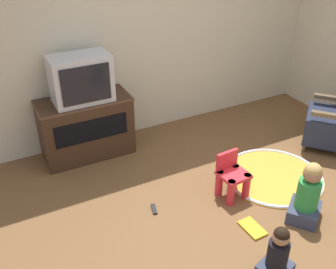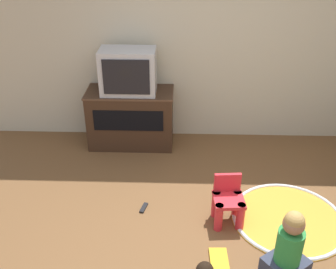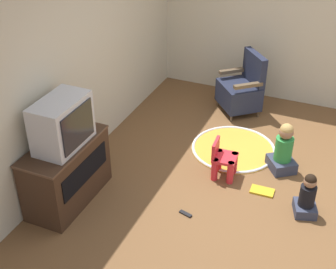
# 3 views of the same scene
# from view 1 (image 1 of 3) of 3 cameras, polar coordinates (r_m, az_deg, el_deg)

# --- Properties ---
(ground_plane) EXTENTS (30.00, 30.00, 0.00)m
(ground_plane) POSITION_cam_1_polar(r_m,az_deg,el_deg) (4.04, 11.66, -12.09)
(ground_plane) COLOR brown
(wall_back) EXTENTS (5.49, 0.12, 2.85)m
(wall_back) POSITION_cam_1_polar(r_m,az_deg,el_deg) (4.94, -5.30, 15.53)
(wall_back) COLOR beige
(wall_back) RESTS_ON ground_plane
(tv_cabinet) EXTENTS (1.08, 0.51, 0.74)m
(tv_cabinet) POSITION_cam_1_polar(r_m,az_deg,el_deg) (4.81, -11.80, 1.13)
(tv_cabinet) COLOR #382316
(tv_cabinet) RESTS_ON ground_plane
(television) EXTENTS (0.66, 0.39, 0.54)m
(television) POSITION_cam_1_polar(r_m,az_deg,el_deg) (4.51, -12.51, 7.91)
(television) COLOR #B7B7BC
(television) RESTS_ON tv_cabinet
(black_armchair) EXTENTS (0.78, 0.77, 0.91)m
(black_armchair) POSITION_cam_1_polar(r_m,az_deg,el_deg) (5.29, 22.65, 1.82)
(black_armchair) COLOR brown
(black_armchair) RESTS_ON ground_plane
(yellow_kid_chair) EXTENTS (0.31, 0.30, 0.49)m
(yellow_kid_chair) POSITION_cam_1_polar(r_m,az_deg,el_deg) (4.18, 9.27, -6.33)
(yellow_kid_chair) COLOR red
(yellow_kid_chair) RESTS_ON ground_plane
(play_mat) EXTENTS (1.12, 1.12, 0.04)m
(play_mat) POSITION_cam_1_polar(r_m,az_deg,el_deg) (4.66, 15.00, -5.83)
(play_mat) COLOR gold
(play_mat) RESTS_ON ground_plane
(child_watching_left) EXTENTS (0.44, 0.43, 0.65)m
(child_watching_left) POSITION_cam_1_polar(r_m,az_deg,el_deg) (4.03, 19.60, -8.36)
(child_watching_left) COLOR #33384C
(child_watching_left) RESTS_ON ground_plane
(child_watching_center) EXTENTS (0.32, 0.30, 0.52)m
(child_watching_center) POSITION_cam_1_polar(r_m,az_deg,el_deg) (3.45, 15.60, -16.56)
(child_watching_center) COLOR #33384C
(child_watching_center) RESTS_ON ground_plane
(book) EXTENTS (0.17, 0.28, 0.02)m
(book) POSITION_cam_1_polar(r_m,az_deg,el_deg) (3.94, 12.14, -13.15)
(book) COLOR gold
(book) RESTS_ON ground_plane
(remote_control) EXTENTS (0.08, 0.16, 0.02)m
(remote_control) POSITION_cam_1_polar(r_m,az_deg,el_deg) (4.06, -2.05, -10.76)
(remote_control) COLOR black
(remote_control) RESTS_ON ground_plane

